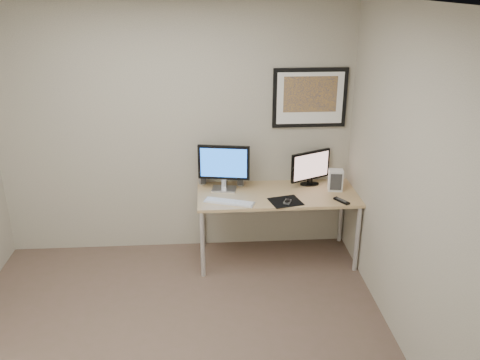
# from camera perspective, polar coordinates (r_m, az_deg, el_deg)

# --- Properties ---
(floor) EXTENTS (3.60, 3.60, 0.00)m
(floor) POSITION_cam_1_polar(r_m,az_deg,el_deg) (4.29, -7.46, -18.12)
(floor) COLOR brown
(floor) RESTS_ON ground
(room) EXTENTS (3.60, 3.60, 3.60)m
(room) POSITION_cam_1_polar(r_m,az_deg,el_deg) (3.91, -8.27, 5.25)
(room) COLOR white
(room) RESTS_ON ground
(desk) EXTENTS (1.60, 0.70, 0.73)m
(desk) POSITION_cam_1_polar(r_m,az_deg,el_deg) (5.13, 4.20, -2.17)
(desk) COLOR tan
(desk) RESTS_ON floor
(framed_art) EXTENTS (0.75, 0.04, 0.60)m
(framed_art) POSITION_cam_1_polar(r_m,az_deg,el_deg) (5.20, 7.85, 9.13)
(framed_art) COLOR black
(framed_art) RESTS_ON room
(monitor_large) EXTENTS (0.52, 0.21, 0.47)m
(monitor_large) POSITION_cam_1_polar(r_m,az_deg,el_deg) (5.08, -1.83, 1.61)
(monitor_large) COLOR #B7B7BC
(monitor_large) RESTS_ON desk
(monitor_tv) EXTENTS (0.43, 0.23, 0.37)m
(monitor_tv) POSITION_cam_1_polar(r_m,az_deg,el_deg) (5.28, 7.91, 1.43)
(monitor_tv) COLOR black
(monitor_tv) RESTS_ON desk
(speaker_left) EXTENTS (0.10, 0.10, 0.19)m
(speaker_left) POSITION_cam_1_polar(r_m,az_deg,el_deg) (5.30, -4.29, 0.50)
(speaker_left) COLOR #B7B7BC
(speaker_left) RESTS_ON desk
(speaker_right) EXTENTS (0.09, 0.09, 0.19)m
(speaker_right) POSITION_cam_1_polar(r_m,az_deg,el_deg) (5.25, 0.08, 0.37)
(speaker_right) COLOR #B7B7BC
(speaker_right) RESTS_ON desk
(keyboard) EXTENTS (0.50, 0.29, 0.02)m
(keyboard) POSITION_cam_1_polar(r_m,az_deg,el_deg) (4.88, -1.21, -2.49)
(keyboard) COLOR silver
(keyboard) RESTS_ON desk
(mousepad) EXTENTS (0.34, 0.32, 0.00)m
(mousepad) POSITION_cam_1_polar(r_m,az_deg,el_deg) (4.92, 5.13, -2.42)
(mousepad) COLOR black
(mousepad) RESTS_ON desk
(mouse) EXTENTS (0.09, 0.11, 0.03)m
(mouse) POSITION_cam_1_polar(r_m,az_deg,el_deg) (4.89, 5.35, -2.37)
(mouse) COLOR black
(mouse) RESTS_ON mousepad
(remote) EXTENTS (0.13, 0.18, 0.02)m
(remote) POSITION_cam_1_polar(r_m,az_deg,el_deg) (4.99, 11.34, -2.29)
(remote) COLOR black
(remote) RESTS_ON desk
(fan_unit) EXTENTS (0.16, 0.12, 0.22)m
(fan_unit) POSITION_cam_1_polar(r_m,az_deg,el_deg) (5.22, 10.67, -0.01)
(fan_unit) COLOR silver
(fan_unit) RESTS_ON desk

